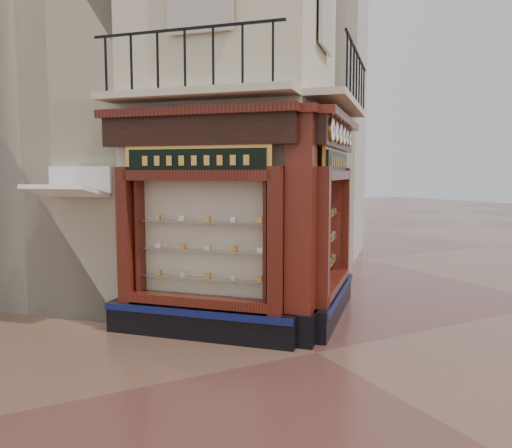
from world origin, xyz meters
TOP-DOWN VIEW (x-y plane):
  - ground at (0.00, 0.00)m, footprint 80.00×80.00m
  - main_building at (0.00, 6.16)m, footprint 11.31×11.31m
  - neighbour_left at (-2.47, 8.63)m, footprint 11.31×11.31m
  - neighbour_right at (2.47, 8.63)m, footprint 11.31×11.31m
  - shopfront_left at (-1.41, 1.57)m, footprint 2.86×2.86m
  - shopfront_right at (1.41, 1.57)m, footprint 2.86×2.86m
  - corner_pilaster at (0.00, 0.50)m, footprint 0.85×0.85m
  - balcony at (0.00, 1.49)m, footprint 5.94×2.97m
  - clock_a at (0.61, 0.50)m, footprint 0.33×0.33m
  - clock_b at (0.95, 0.84)m, footprint 0.30×0.30m
  - clock_c at (1.31, 1.20)m, footprint 0.31×0.31m
  - clock_d at (1.66, 1.56)m, footprint 0.29×0.29m
  - clock_e at (2.00, 1.90)m, footprint 0.27×0.27m
  - clock_f at (2.35, 2.25)m, footprint 0.26×0.26m
  - awning at (-3.37, 3.16)m, footprint 1.54×1.54m
  - signboard_left at (-1.46, 1.51)m, footprint 1.94×1.94m
  - signboard_right at (1.46, 1.51)m, footprint 1.94×1.94m

SIDE VIEW (x-z plane):
  - ground at x=0.00m, z-range 0.00..0.00m
  - awning at x=-3.37m, z-range -0.13..0.13m
  - corner_pilaster at x=0.00m, z-range -0.04..3.94m
  - shopfront_left at x=-1.41m, z-range -0.01..3.97m
  - shopfront_right at x=1.41m, z-range -0.01..3.97m
  - signboard_left at x=-1.46m, z-range 2.84..3.36m
  - signboard_right at x=1.46m, z-range 2.84..3.36m
  - clock_f at x=2.35m, z-range 3.46..3.78m
  - clock_c at x=1.31m, z-range 3.42..3.82m
  - clock_d at x=1.66m, z-range 3.44..3.80m
  - clock_e at x=2.00m, z-range 3.46..3.78m
  - clock_a at x=0.61m, z-range 3.41..3.83m
  - clock_b at x=0.95m, z-range 3.43..3.81m
  - balcony at x=0.00m, z-range 3.70..4.73m
  - neighbour_left at x=-2.47m, z-range 0.00..11.00m
  - neighbour_right at x=2.47m, z-range 0.00..11.00m
  - main_building at x=0.00m, z-range 0.00..12.00m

